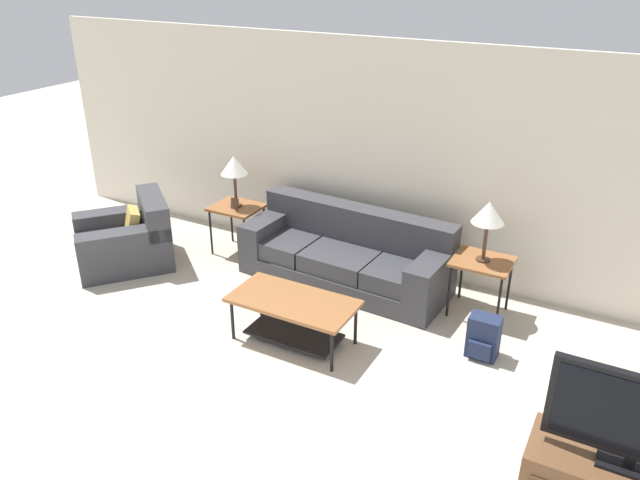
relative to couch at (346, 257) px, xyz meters
name	(u,v)px	position (x,y,z in m)	size (l,w,h in m)	color
wall_back	(372,156)	(0.00, 0.61, 1.00)	(9.06, 0.06, 2.60)	silver
couch	(346,257)	(0.00, 0.00, 0.00)	(2.38, 0.98, 0.82)	#38383D
armchair	(127,241)	(-2.49, -0.84, -0.02)	(1.38, 1.40, 0.80)	#38383D
coffee_table	(293,311)	(0.10, -1.32, 0.04)	(1.19, 0.61, 0.46)	#935B33
side_table_left	(237,211)	(-1.50, 0.03, 0.25)	(0.58, 0.50, 0.61)	#935B33
side_table_right	(482,266)	(1.50, 0.03, 0.25)	(0.58, 0.50, 0.61)	#935B33
table_lamp_left	(234,166)	(-1.50, 0.03, 0.81)	(0.32, 0.32, 0.63)	#472D1E
table_lamp_right	(489,214)	(1.50, 0.03, 0.81)	(0.32, 0.32, 0.63)	#472D1E
backpack	(483,337)	(1.75, -0.69, -0.10)	(0.28, 0.27, 0.41)	#1E2847
picture_frame	(235,204)	(-1.47, -0.04, 0.38)	(0.10, 0.04, 0.13)	#4C3828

